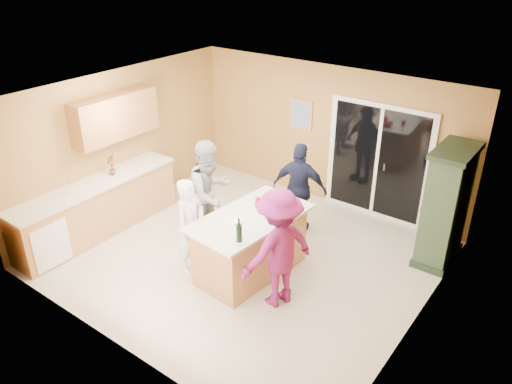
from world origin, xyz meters
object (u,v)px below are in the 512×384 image
Objects in this scene: green_hutch at (446,207)px; woman_white at (191,226)px; kitchen_island at (251,246)px; woman_grey at (210,193)px; woman_navy at (300,189)px; woman_magenta at (278,249)px.

woman_white is at bearing -139.20° from green_hutch.
kitchen_island is 1.19m from woman_grey.
green_hutch is 1.17× the size of woman_navy.
woman_magenta is at bearing -121.33° from green_hutch.
kitchen_island is 1.03× the size of green_hutch.
woman_white reaches higher than kitchen_island.
woman_magenta reaches higher than woman_white.
kitchen_island is 1.08× the size of woman_grey.
woman_grey reaches higher than woman_white.
kitchen_island is at bearing -63.12° from woman_white.
woman_navy is 1.96m from woman_magenta.
green_hutch reaches higher than woman_white.
kitchen_island is 0.93m from woman_white.
woman_magenta reaches higher than kitchen_island.
woman_white is 0.94× the size of woman_navy.
green_hutch reaches higher than woman_navy.
woman_grey is (-0.31, 0.79, 0.14)m from woman_white.
woman_white is 0.86m from woman_grey.
woman_grey is at bearing 16.92° from woman_white.
kitchen_island is 0.88m from woman_magenta.
woman_grey reaches higher than kitchen_island.
green_hutch is at bearing -53.58° from woman_white.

